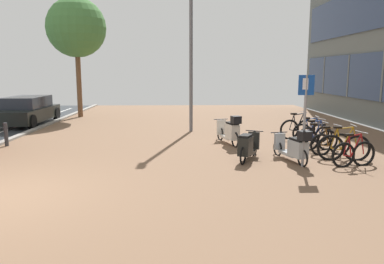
{
  "coord_description": "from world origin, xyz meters",
  "views": [
    {
      "loc": [
        3.69,
        -6.94,
        2.43
      ],
      "look_at": [
        3.94,
        1.15,
        1.11
      ],
      "focal_mm": 34.71,
      "sensor_mm": 36.0,
      "label": 1
    }
  ],
  "objects_px": {
    "scooter_near": "(248,146)",
    "scooter_far": "(295,147)",
    "bicycle_rack_04": "(315,136)",
    "bicycle_rack_00": "(353,154)",
    "bicycle_rack_02": "(330,144)",
    "bicycle_rack_06": "(298,129)",
    "scooter_mid": "(230,131)",
    "bicycle_rack_05": "(311,133)",
    "parking_sign": "(305,110)",
    "bollard_far": "(6,134)",
    "parked_car_far": "(26,111)",
    "lamp_post": "(191,43)",
    "street_tree": "(76,28)",
    "bicycle_rack_03": "(318,140)",
    "bicycle_rack_01": "(344,147)"
  },
  "relations": [
    {
      "from": "scooter_near",
      "to": "scooter_far",
      "type": "bearing_deg",
      "value": -11.97
    },
    {
      "from": "scooter_near",
      "to": "bicycle_rack_04",
      "type": "bearing_deg",
      "value": 37.43
    },
    {
      "from": "bicycle_rack_00",
      "to": "bicycle_rack_02",
      "type": "relative_size",
      "value": 1.0
    },
    {
      "from": "bicycle_rack_06",
      "to": "scooter_mid",
      "type": "bearing_deg",
      "value": -157.9
    },
    {
      "from": "bicycle_rack_05",
      "to": "scooter_near",
      "type": "height_order",
      "value": "bicycle_rack_05"
    },
    {
      "from": "bicycle_rack_05",
      "to": "parking_sign",
      "type": "height_order",
      "value": "parking_sign"
    },
    {
      "from": "scooter_far",
      "to": "bollard_far",
      "type": "xyz_separation_m",
      "value": [
        -8.8,
        2.54,
        -0.04
      ]
    },
    {
      "from": "parked_car_far",
      "to": "lamp_post",
      "type": "bearing_deg",
      "value": -17.73
    },
    {
      "from": "bicycle_rack_00",
      "to": "bicycle_rack_05",
      "type": "height_order",
      "value": "same"
    },
    {
      "from": "street_tree",
      "to": "bicycle_rack_02",
      "type": "bearing_deg",
      "value": -44.35
    },
    {
      "from": "bicycle_rack_02",
      "to": "bollard_far",
      "type": "bearing_deg",
      "value": 170.89
    },
    {
      "from": "bicycle_rack_03",
      "to": "street_tree",
      "type": "bearing_deg",
      "value": 137.38
    },
    {
      "from": "scooter_far",
      "to": "street_tree",
      "type": "bearing_deg",
      "value": 128.86
    },
    {
      "from": "street_tree",
      "to": "parking_sign",
      "type": "bearing_deg",
      "value": -51.96
    },
    {
      "from": "bicycle_rack_02",
      "to": "scooter_far",
      "type": "height_order",
      "value": "scooter_far"
    },
    {
      "from": "bicycle_rack_00",
      "to": "street_tree",
      "type": "relative_size",
      "value": 0.2
    },
    {
      "from": "bicycle_rack_04",
      "to": "bicycle_rack_05",
      "type": "height_order",
      "value": "bicycle_rack_05"
    },
    {
      "from": "bicycle_rack_05",
      "to": "parking_sign",
      "type": "relative_size",
      "value": 0.55
    },
    {
      "from": "parking_sign",
      "to": "bicycle_rack_06",
      "type": "bearing_deg",
      "value": 74.19
    },
    {
      "from": "scooter_far",
      "to": "street_tree",
      "type": "distance_m",
      "value": 14.17
    },
    {
      "from": "bicycle_rack_06",
      "to": "bicycle_rack_03",
      "type": "bearing_deg",
      "value": -89.86
    },
    {
      "from": "bicycle_rack_02",
      "to": "lamp_post",
      "type": "bearing_deg",
      "value": 131.72
    },
    {
      "from": "bicycle_rack_04",
      "to": "bicycle_rack_02",
      "type": "bearing_deg",
      "value": -91.65
    },
    {
      "from": "bollard_far",
      "to": "bicycle_rack_00",
      "type": "bearing_deg",
      "value": -16.23
    },
    {
      "from": "bicycle_rack_01",
      "to": "bicycle_rack_02",
      "type": "distance_m",
      "value": 0.68
    },
    {
      "from": "street_tree",
      "to": "bollard_far",
      "type": "relative_size",
      "value": 8.07
    },
    {
      "from": "bicycle_rack_00",
      "to": "lamp_post",
      "type": "distance_m",
      "value": 7.76
    },
    {
      "from": "bicycle_rack_00",
      "to": "scooter_mid",
      "type": "distance_m",
      "value": 4.09
    },
    {
      "from": "bicycle_rack_06",
      "to": "parking_sign",
      "type": "height_order",
      "value": "parking_sign"
    },
    {
      "from": "bicycle_rack_02",
      "to": "scooter_mid",
      "type": "height_order",
      "value": "scooter_mid"
    },
    {
      "from": "scooter_near",
      "to": "bicycle_rack_03",
      "type": "bearing_deg",
      "value": 28.39
    },
    {
      "from": "parked_car_far",
      "to": "bicycle_rack_02",
      "type": "bearing_deg",
      "value": -30.73
    },
    {
      "from": "bicycle_rack_03",
      "to": "scooter_mid",
      "type": "distance_m",
      "value": 2.8
    },
    {
      "from": "lamp_post",
      "to": "scooter_near",
      "type": "bearing_deg",
      "value": -74.65
    },
    {
      "from": "bicycle_rack_01",
      "to": "bollard_far",
      "type": "height_order",
      "value": "bicycle_rack_01"
    },
    {
      "from": "scooter_near",
      "to": "street_tree",
      "type": "distance_m",
      "value": 13.28
    },
    {
      "from": "lamp_post",
      "to": "scooter_mid",
      "type": "bearing_deg",
      "value": -66.57
    },
    {
      "from": "lamp_post",
      "to": "bollard_far",
      "type": "distance_m",
      "value": 7.48
    },
    {
      "from": "bicycle_rack_02",
      "to": "scooter_near",
      "type": "height_order",
      "value": "bicycle_rack_02"
    },
    {
      "from": "bicycle_rack_06",
      "to": "scooter_near",
      "type": "height_order",
      "value": "bicycle_rack_06"
    },
    {
      "from": "lamp_post",
      "to": "street_tree",
      "type": "bearing_deg",
      "value": 138.67
    },
    {
      "from": "parked_car_far",
      "to": "bicycle_rack_05",
      "type": "bearing_deg",
      "value": -22.6
    },
    {
      "from": "bicycle_rack_01",
      "to": "scooter_mid",
      "type": "height_order",
      "value": "scooter_mid"
    },
    {
      "from": "bicycle_rack_06",
      "to": "scooter_far",
      "type": "xyz_separation_m",
      "value": [
        -1.23,
        -3.6,
        0.07
      ]
    },
    {
      "from": "bicycle_rack_00",
      "to": "bicycle_rack_06",
      "type": "height_order",
      "value": "bicycle_rack_06"
    },
    {
      "from": "scooter_mid",
      "to": "lamp_post",
      "type": "bearing_deg",
      "value": 113.43
    },
    {
      "from": "bicycle_rack_03",
      "to": "bicycle_rack_04",
      "type": "relative_size",
      "value": 1.0
    },
    {
      "from": "lamp_post",
      "to": "street_tree",
      "type": "distance_m",
      "value": 7.88
    },
    {
      "from": "bicycle_rack_06",
      "to": "parking_sign",
      "type": "xyz_separation_m",
      "value": [
        -1.14,
        -4.03,
        1.1
      ]
    },
    {
      "from": "bicycle_rack_02",
      "to": "scooter_far",
      "type": "xyz_separation_m",
      "value": [
        -1.35,
        -0.92,
        0.1
      ]
    }
  ]
}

